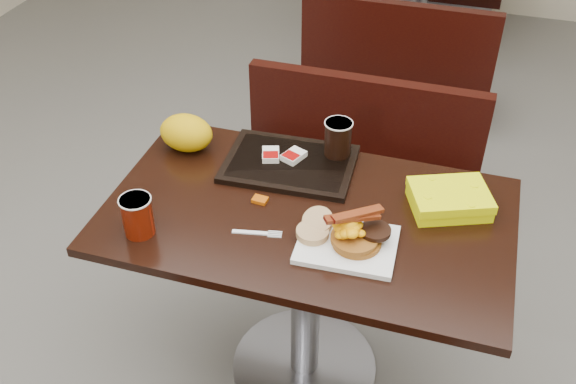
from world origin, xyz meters
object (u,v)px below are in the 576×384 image
(platter, at_px, (347,245))
(tray, at_px, (290,164))
(table_far, at_px, (419,2))
(paper_bag, at_px, (186,133))
(bench_far_s, at_px, (400,53))
(hashbrown_sleeve_right, at_px, (294,156))
(coffee_cup_near, at_px, (138,216))
(clamshell, at_px, (449,199))
(knife, at_px, (382,240))
(pancake_stack, at_px, (357,239))
(table_near, at_px, (306,298))
(hashbrown_sleeve_left, at_px, (271,155))
(coffee_cup_far, at_px, (338,138))
(fork, at_px, (250,232))
(bench_near_n, at_px, (352,180))

(platter, bearing_deg, tray, 126.93)
(table_far, xyz_separation_m, tray, (-0.12, -2.40, 0.38))
(platter, distance_m, paper_bag, 0.70)
(bench_far_s, bearing_deg, hashbrown_sleeve_right, -93.80)
(bench_far_s, height_order, coffee_cup_near, coffee_cup_near)
(table_far, distance_m, clamshell, 2.52)
(platter, relative_size, clamshell, 1.20)
(paper_bag, bearing_deg, bench_far_s, 74.38)
(bench_far_s, xyz_separation_m, knife, (0.23, -1.96, 0.39))
(pancake_stack, bearing_deg, clamshell, 48.28)
(table_far, relative_size, coffee_cup_near, 9.96)
(bench_far_s, distance_m, knife, 2.01)
(table_near, relative_size, coffee_cup_near, 9.96)
(hashbrown_sleeve_left, bearing_deg, paper_bag, 163.35)
(table_near, height_order, tray, tray)
(platter, relative_size, coffee_cup_far, 2.30)
(table_near, distance_m, table_far, 2.60)
(fork, bearing_deg, coffee_cup_near, -174.87)
(bench_near_n, height_order, fork, fork)
(bench_near_n, height_order, hashbrown_sleeve_left, hashbrown_sleeve_left)
(table_near, distance_m, bench_far_s, 1.90)
(bench_far_s, height_order, clamshell, clamshell)
(platter, height_order, fork, platter)
(table_far, height_order, knife, knife)
(knife, distance_m, tray, 0.44)
(pancake_stack, bearing_deg, table_near, 147.28)
(table_near, relative_size, hashbrown_sleeve_left, 16.29)
(bench_near_n, relative_size, platter, 3.67)
(bench_near_n, distance_m, bench_far_s, 1.20)
(knife, xyz_separation_m, tray, (-0.35, 0.26, 0.01))
(paper_bag, bearing_deg, hashbrown_sleeve_right, 3.48)
(table_near, bearing_deg, knife, -14.68)
(table_near, distance_m, platter, 0.42)
(pancake_stack, relative_size, hashbrown_sleeve_right, 1.84)
(table_far, bearing_deg, clamshell, -80.87)
(paper_bag, bearing_deg, clamshell, -3.85)
(knife, bearing_deg, pancake_stack, -78.43)
(knife, xyz_separation_m, hashbrown_sleeve_right, (-0.34, 0.28, 0.03))
(coffee_cup_far, distance_m, paper_bag, 0.50)
(bench_near_n, bearing_deg, coffee_cup_near, -115.09)
(table_near, height_order, coffee_cup_far, coffee_cup_far)
(pancake_stack, bearing_deg, bench_near_n, 101.86)
(bench_far_s, xyz_separation_m, fork, (-0.13, -2.04, 0.39))
(pancake_stack, height_order, fork, pancake_stack)
(platter, xyz_separation_m, paper_bag, (-0.62, 0.31, 0.05))
(coffee_cup_far, bearing_deg, platter, -72.51)
(clamshell, bearing_deg, coffee_cup_near, -178.32)
(table_far, xyz_separation_m, hashbrown_sleeve_right, (-0.11, -2.38, 0.40))
(bench_near_n, xyz_separation_m, pancake_stack, (0.17, -0.81, 0.42))
(hashbrown_sleeve_right, xyz_separation_m, paper_bag, (-0.36, -0.02, 0.03))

